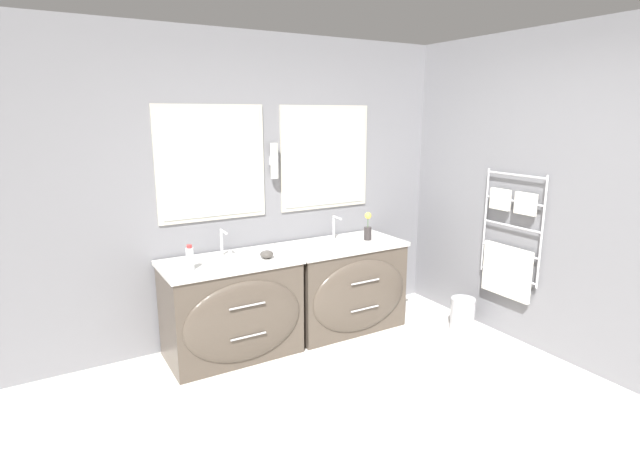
# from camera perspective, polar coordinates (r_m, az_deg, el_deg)

# --- Properties ---
(wall_back) EXTENTS (5.32, 0.15, 2.60)m
(wall_back) POSITION_cam_1_polar(r_m,az_deg,el_deg) (4.38, -7.43, 4.64)
(wall_back) COLOR slate
(wall_back) RESTS_ON ground_plane
(wall_right) EXTENTS (0.13, 4.28, 2.60)m
(wall_right) POSITION_cam_1_polar(r_m,az_deg,el_deg) (4.57, 21.71, 3.93)
(wall_right) COLOR slate
(wall_right) RESTS_ON ground_plane
(vanity_left) EXTENTS (1.07, 0.66, 0.80)m
(vanity_left) POSITION_cam_1_polar(r_m,az_deg,el_deg) (4.13, -9.94, -8.99)
(vanity_left) COLOR #4C4238
(vanity_left) RESTS_ON ground_plane
(vanity_right) EXTENTS (1.07, 0.66, 0.80)m
(vanity_right) POSITION_cam_1_polar(r_m,az_deg,el_deg) (4.58, 2.85, -6.52)
(vanity_right) COLOR #4C4238
(vanity_right) RESTS_ON ground_plane
(faucet_left) EXTENTS (0.17, 0.14, 0.22)m
(faucet_left) POSITION_cam_1_polar(r_m,az_deg,el_deg) (4.13, -11.11, -1.61)
(faucet_left) COLOR silver
(faucet_left) RESTS_ON vanity_left
(faucet_right) EXTENTS (0.17, 0.14, 0.22)m
(faucet_right) POSITION_cam_1_polar(r_m,az_deg,el_deg) (4.59, 1.68, 0.09)
(faucet_right) COLOR silver
(faucet_right) RESTS_ON vanity_right
(toiletry_bottle) EXTENTS (0.06, 0.06, 0.19)m
(toiletry_bottle) POSITION_cam_1_polar(r_m,az_deg,el_deg) (3.82, -14.64, -3.32)
(toiletry_bottle) COLOR silver
(toiletry_bottle) RESTS_ON vanity_left
(amenity_bowl) EXTENTS (0.11, 0.11, 0.06)m
(amenity_bowl) POSITION_cam_1_polar(r_m,az_deg,el_deg) (4.03, -6.11, -2.96)
(amenity_bowl) COLOR #4C4742
(amenity_bowl) RESTS_ON vanity_left
(flower_vase) EXTENTS (0.07, 0.07, 0.26)m
(flower_vase) POSITION_cam_1_polar(r_m,az_deg,el_deg) (4.59, 5.48, 0.03)
(flower_vase) COLOR #332D2D
(flower_vase) RESTS_ON vanity_right
(waste_bin) EXTENTS (0.22, 0.22, 0.30)m
(waste_bin) POSITION_cam_1_polar(r_m,az_deg,el_deg) (4.81, 15.97, -9.30)
(waste_bin) COLOR #B7B7BC
(waste_bin) RESTS_ON ground_plane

